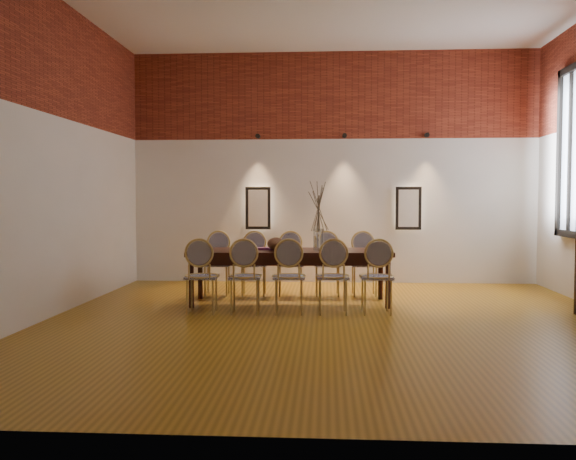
# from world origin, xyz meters

# --- Properties ---
(floor) EXTENTS (7.00, 7.00, 0.02)m
(floor) POSITION_xyz_m (0.00, 0.00, -0.01)
(floor) COLOR #9C6C17
(floor) RESTS_ON ground
(wall_back) EXTENTS (7.00, 0.10, 4.00)m
(wall_back) POSITION_xyz_m (0.00, 3.55, 2.00)
(wall_back) COLOR silver
(wall_back) RESTS_ON ground
(wall_front) EXTENTS (7.00, 0.10, 4.00)m
(wall_front) POSITION_xyz_m (0.00, -3.55, 2.00)
(wall_front) COLOR silver
(wall_front) RESTS_ON ground
(wall_left) EXTENTS (0.10, 7.00, 4.00)m
(wall_left) POSITION_xyz_m (-3.55, 0.00, 2.00)
(wall_left) COLOR silver
(wall_left) RESTS_ON ground
(brick_band_back) EXTENTS (7.00, 0.02, 1.50)m
(brick_band_back) POSITION_xyz_m (0.00, 3.48, 3.25)
(brick_band_back) COLOR maroon
(brick_band_back) RESTS_ON ground
(brick_band_left) EXTENTS (0.02, 7.00, 1.50)m
(brick_band_left) POSITION_xyz_m (-3.48, 0.00, 3.25)
(brick_band_left) COLOR maroon
(brick_band_left) RESTS_ON ground
(niche_left) EXTENTS (0.36, 0.06, 0.66)m
(niche_left) POSITION_xyz_m (-1.30, 3.45, 1.30)
(niche_left) COLOR #FFEAC6
(niche_left) RESTS_ON wall_back
(niche_right) EXTENTS (0.36, 0.06, 0.66)m
(niche_right) POSITION_xyz_m (1.30, 3.45, 1.30)
(niche_right) COLOR #FFEAC6
(niche_right) RESTS_ON wall_back
(spot_fixture_left) EXTENTS (0.08, 0.10, 0.08)m
(spot_fixture_left) POSITION_xyz_m (-1.30, 3.42, 2.55)
(spot_fixture_left) COLOR black
(spot_fixture_left) RESTS_ON wall_back
(spot_fixture_mid) EXTENTS (0.08, 0.10, 0.08)m
(spot_fixture_mid) POSITION_xyz_m (0.20, 3.42, 2.55)
(spot_fixture_mid) COLOR black
(spot_fixture_mid) RESTS_ON wall_back
(spot_fixture_right) EXTENTS (0.08, 0.10, 0.08)m
(spot_fixture_right) POSITION_xyz_m (1.60, 3.42, 2.55)
(spot_fixture_right) COLOR black
(spot_fixture_right) RESTS_ON wall_back
(window_glass) EXTENTS (0.02, 0.78, 2.38)m
(window_glass) POSITION_xyz_m (3.46, 2.00, 2.15)
(window_glass) COLOR silver
(window_glass) RESTS_ON wall_right
(window_frame) EXTENTS (0.08, 0.90, 2.50)m
(window_frame) POSITION_xyz_m (3.44, 2.00, 2.15)
(window_frame) COLOR black
(window_frame) RESTS_ON wall_right
(window_mullion) EXTENTS (0.06, 0.06, 2.40)m
(window_mullion) POSITION_xyz_m (3.44, 2.00, 2.15)
(window_mullion) COLOR black
(window_mullion) RESTS_ON wall_right
(dining_table) EXTENTS (2.83, 1.02, 0.75)m
(dining_table) POSITION_xyz_m (-0.62, 1.29, 0.38)
(dining_table) COLOR black
(dining_table) RESTS_ON floor
(chair_near_a) EXTENTS (0.46, 0.46, 0.94)m
(chair_near_a) POSITION_xyz_m (-1.70, 0.51, 0.47)
(chair_near_a) COLOR tan
(chair_near_a) RESTS_ON floor
(chair_near_b) EXTENTS (0.46, 0.46, 0.94)m
(chair_near_b) POSITION_xyz_m (-1.14, 0.54, 0.47)
(chair_near_b) COLOR tan
(chair_near_b) RESTS_ON floor
(chair_near_c) EXTENTS (0.46, 0.46, 0.94)m
(chair_near_c) POSITION_xyz_m (-0.58, 0.56, 0.47)
(chair_near_c) COLOR tan
(chair_near_c) RESTS_ON floor
(chair_near_d) EXTENTS (0.46, 0.46, 0.94)m
(chair_near_d) POSITION_xyz_m (-0.03, 0.59, 0.47)
(chair_near_d) COLOR tan
(chair_near_d) RESTS_ON floor
(chair_near_e) EXTENTS (0.46, 0.46, 0.94)m
(chair_near_e) POSITION_xyz_m (0.53, 0.61, 0.47)
(chair_near_e) COLOR tan
(chair_near_e) RESTS_ON floor
(chair_far_a) EXTENTS (0.46, 0.46, 0.94)m
(chair_far_a) POSITION_xyz_m (-1.76, 1.97, 0.47)
(chair_far_a) COLOR tan
(chair_far_a) RESTS_ON floor
(chair_far_b) EXTENTS (0.46, 0.46, 0.94)m
(chair_far_b) POSITION_xyz_m (-1.21, 1.99, 0.47)
(chair_far_b) COLOR tan
(chair_far_b) RESTS_ON floor
(chair_far_c) EXTENTS (0.46, 0.46, 0.94)m
(chair_far_c) POSITION_xyz_m (-0.65, 2.02, 0.47)
(chair_far_c) COLOR tan
(chair_far_c) RESTS_ON floor
(chair_far_d) EXTENTS (0.46, 0.46, 0.94)m
(chair_far_d) POSITION_xyz_m (-0.09, 2.04, 0.47)
(chair_far_d) COLOR tan
(chair_far_d) RESTS_ON floor
(chair_far_e) EXTENTS (0.46, 0.46, 0.94)m
(chair_far_e) POSITION_xyz_m (0.47, 2.07, 0.47)
(chair_far_e) COLOR tan
(chair_far_e) RESTS_ON floor
(vase) EXTENTS (0.14, 0.14, 0.30)m
(vase) POSITION_xyz_m (-0.22, 1.31, 0.90)
(vase) COLOR silver
(vase) RESTS_ON dining_table
(dried_branches) EXTENTS (0.50, 0.50, 0.70)m
(dried_branches) POSITION_xyz_m (-0.22, 1.31, 1.35)
(dried_branches) COLOR brown
(dried_branches) RESTS_ON vase
(bowl) EXTENTS (0.24, 0.24, 0.18)m
(bowl) POSITION_xyz_m (-0.81, 1.23, 0.84)
(bowl) COLOR brown
(bowl) RESTS_ON dining_table
(book) EXTENTS (0.27, 0.19, 0.03)m
(book) POSITION_xyz_m (-0.95, 1.34, 0.77)
(book) COLOR #8A2E69
(book) RESTS_ON dining_table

